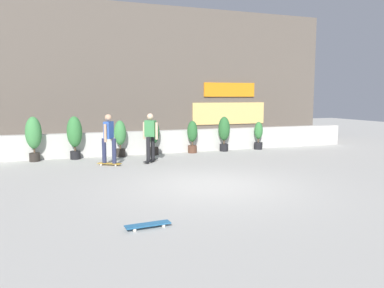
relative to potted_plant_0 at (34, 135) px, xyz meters
name	(u,v)px	position (x,y,z in m)	size (l,w,h in m)	color
ground_plane	(212,186)	(4.40, -5.55, -0.92)	(48.00, 48.00, 0.00)	#B2AFA8
planter_wall	(153,142)	(4.40, 0.45, -0.47)	(18.00, 0.40, 0.90)	beige
building_backdrop	(132,76)	(4.41, 4.45, 2.33)	(20.00, 2.08, 6.50)	#60564C
potted_plant_0	(34,135)	(0.00, 0.00, 0.00)	(0.55, 0.55, 1.57)	#2D2823
potted_plant_1	(75,134)	(1.37, 0.00, -0.01)	(0.54, 0.54, 1.56)	black
potted_plant_2	(120,136)	(3.01, 0.00, -0.14)	(0.45, 0.45, 1.37)	#2D2823
potted_plant_3	(154,135)	(4.31, 0.00, -0.15)	(0.44, 0.44, 1.36)	#2D2823
potted_plant_4	(192,135)	(5.91, 0.00, -0.20)	(0.41, 0.41, 1.30)	brown
potted_plant_5	(224,131)	(7.31, 0.00, -0.09)	(0.48, 0.48, 1.44)	black
potted_plant_6	(258,135)	(8.94, 0.00, -0.29)	(0.36, 0.36, 1.19)	black
skater_mid_plaza	(150,135)	(3.78, -1.59, 0.02)	(0.66, 0.75, 1.70)	black
skater_by_wall_right	(109,137)	(2.35, -1.71, 0.02)	(0.77, 0.62, 1.70)	#BF8C26
skateboard_near_camera	(148,225)	(2.08, -8.11, -0.86)	(0.81, 0.25, 0.08)	#266699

